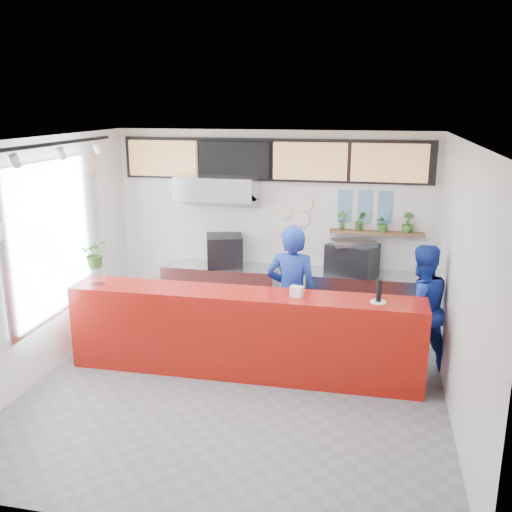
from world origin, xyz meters
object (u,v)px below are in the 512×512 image
Objects in this scene: panini_oven at (224,251)px; espresso_machine at (352,259)px; staff_right at (420,308)px; pepper_mill at (379,290)px; staff_center at (292,295)px; service_counter at (243,333)px.

panini_oven reaches higher than espresso_machine.
staff_right is 6.24× the size of pepper_mill.
staff_center is (1.26, -1.30, -0.20)m from panini_oven.
panini_oven is 0.29× the size of staff_center.
staff_center is at bearing 42.72° from service_counter.
espresso_machine is (1.26, 1.80, 0.58)m from service_counter.
staff_right reaches higher than espresso_machine.
panini_oven is at bearing -45.62° from staff_center.
pepper_mill is at bearing -57.67° from espresso_machine.
espresso_machine is at bearing 102.11° from pepper_mill.
panini_oven is at bearing 111.93° from service_counter.
pepper_mill is (0.39, -1.82, 0.12)m from espresso_machine.
staff_center reaches higher than pepper_mill.
panini_oven is at bearing -159.78° from espresso_machine.
staff_center reaches higher than service_counter.
staff_right is 0.91m from pepper_mill.
espresso_machine is (1.99, 0.00, -0.02)m from panini_oven.
staff_right reaches higher than service_counter.
pepper_mill is at bearing 155.13° from staff_center.
espresso_machine is at bearing -118.84° from staff_center.
pepper_mill is at bearing -54.88° from panini_oven.
staff_center reaches higher than staff_right.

